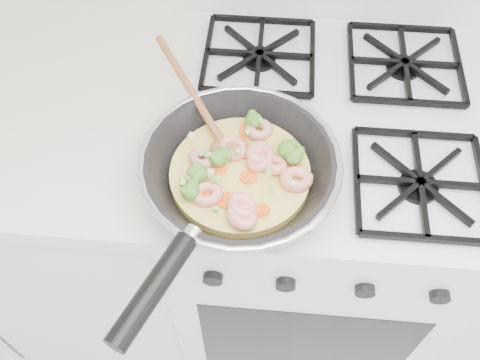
{
  "coord_description": "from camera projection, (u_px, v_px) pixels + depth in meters",
  "views": [
    {
      "loc": [
        -0.12,
        1.0,
        1.68
      ],
      "look_at": [
        -0.16,
        1.52,
        0.93
      ],
      "focal_mm": 39.87,
      "sensor_mm": 36.0,
      "label": 1
    }
  ],
  "objects": [
    {
      "name": "counter_left",
      "position": [
        11.0,
        209.0,
        1.44
      ],
      "size": [
        1.0,
        0.6,
        0.9
      ],
      "color": "white",
      "rests_on": "ground"
    },
    {
      "name": "stove",
      "position": [
        307.0,
        230.0,
        1.39
      ],
      "size": [
        0.6,
        0.6,
        0.92
      ],
      "color": "white",
      "rests_on": "ground"
    },
    {
      "name": "skillet",
      "position": [
        239.0,
        171.0,
        0.89
      ],
      "size": [
        0.35,
        0.58,
        0.1
      ],
      "rotation": [
        0.0,
        0.0,
        -0.35
      ],
      "color": "black",
      "rests_on": "stove"
    }
  ]
}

